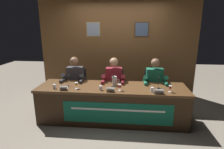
{
  "coord_description": "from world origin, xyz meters",
  "views": [
    {
      "loc": [
        0.33,
        -3.51,
        1.92
      ],
      "look_at": [
        0.0,
        0.0,
        0.97
      ],
      "focal_mm": 29.5,
      "sensor_mm": 36.0,
      "label": 1
    }
  ],
  "objects_px": {
    "nameplate_left": "(64,88)",
    "water_cup_center": "(101,88)",
    "panelist_right": "(155,82)",
    "panelist_left": "(74,80)",
    "water_cup_right": "(152,90)",
    "chair_left": "(77,88)",
    "chair_right": "(153,91)",
    "juice_glass_center": "(120,86)",
    "microphone_left": "(68,83)",
    "panelist_center": "(114,81)",
    "chair_center": "(114,90)",
    "nameplate_right": "(159,92)",
    "conference_table": "(112,99)",
    "water_cup_left": "(54,87)",
    "water_pitcher_central": "(115,81)",
    "microphone_center": "(113,83)",
    "nameplate_center": "(111,90)",
    "juice_glass_left": "(76,84)",
    "juice_glass_right": "(170,88)"
  },
  "relations": [
    {
      "from": "water_cup_left",
      "to": "microphone_center",
      "type": "height_order",
      "value": "microphone_center"
    },
    {
      "from": "panelist_center",
      "to": "chair_center",
      "type": "bearing_deg",
      "value": 90.0
    },
    {
      "from": "nameplate_right",
      "to": "water_cup_right",
      "type": "distance_m",
      "value": 0.14
    },
    {
      "from": "panelist_right",
      "to": "chair_left",
      "type": "bearing_deg",
      "value": 173.65
    },
    {
      "from": "nameplate_right",
      "to": "panelist_left",
      "type": "bearing_deg",
      "value": 158.11
    },
    {
      "from": "chair_left",
      "to": "juice_glass_center",
      "type": "bearing_deg",
      "value": -37.23
    },
    {
      "from": "conference_table",
      "to": "nameplate_left",
      "type": "distance_m",
      "value": 0.96
    },
    {
      "from": "panelist_left",
      "to": "juice_glass_left",
      "type": "distance_m",
      "value": 0.63
    },
    {
      "from": "microphone_left",
      "to": "water_cup_center",
      "type": "relative_size",
      "value": 2.54
    },
    {
      "from": "microphone_center",
      "to": "water_cup_center",
      "type": "bearing_deg",
      "value": -137.32
    },
    {
      "from": "panelist_center",
      "to": "microphone_left",
      "type": "bearing_deg",
      "value": -153.25
    },
    {
      "from": "chair_left",
      "to": "water_cup_left",
      "type": "bearing_deg",
      "value": -104.04
    },
    {
      "from": "water_cup_right",
      "to": "conference_table",
      "type": "bearing_deg",
      "value": 170.53
    },
    {
      "from": "conference_table",
      "to": "juice_glass_center",
      "type": "relative_size",
      "value": 24.14
    },
    {
      "from": "nameplate_left",
      "to": "water_cup_center",
      "type": "bearing_deg",
      "value": 5.7
    },
    {
      "from": "microphone_left",
      "to": "water_cup_center",
      "type": "bearing_deg",
      "value": -14.02
    },
    {
      "from": "panelist_left",
      "to": "water_cup_right",
      "type": "distance_m",
      "value": 1.78
    },
    {
      "from": "panelist_left",
      "to": "chair_center",
      "type": "xyz_separation_m",
      "value": [
        0.9,
        0.2,
        -0.28
      ]
    },
    {
      "from": "conference_table",
      "to": "chair_right",
      "type": "relative_size",
      "value": 3.29
    },
    {
      "from": "panelist_left",
      "to": "water_cup_left",
      "type": "bearing_deg",
      "value": -108.26
    },
    {
      "from": "juice_glass_left",
      "to": "water_cup_right",
      "type": "distance_m",
      "value": 1.45
    },
    {
      "from": "nameplate_left",
      "to": "chair_left",
      "type": "bearing_deg",
      "value": 90.24
    },
    {
      "from": "conference_table",
      "to": "juice_glass_right",
      "type": "bearing_deg",
      "value": -5.5
    },
    {
      "from": "water_cup_left",
      "to": "water_cup_center",
      "type": "xyz_separation_m",
      "value": [
        0.91,
        0.0,
        0.0
      ]
    },
    {
      "from": "juice_glass_center",
      "to": "water_pitcher_central",
      "type": "distance_m",
      "value": 0.32
    },
    {
      "from": "nameplate_center",
      "to": "chair_right",
      "type": "relative_size",
      "value": 0.17
    },
    {
      "from": "juice_glass_left",
      "to": "juice_glass_center",
      "type": "bearing_deg",
      "value": -1.61
    },
    {
      "from": "microphone_center",
      "to": "conference_table",
      "type": "bearing_deg",
      "value": -103.59
    },
    {
      "from": "conference_table",
      "to": "microphone_center",
      "type": "bearing_deg",
      "value": 76.41
    },
    {
      "from": "water_cup_center",
      "to": "nameplate_right",
      "type": "height_order",
      "value": "water_cup_center"
    },
    {
      "from": "microphone_left",
      "to": "juice_glass_left",
      "type": "bearing_deg",
      "value": -31.57
    },
    {
      "from": "nameplate_left",
      "to": "water_cup_right",
      "type": "height_order",
      "value": "water_cup_right"
    },
    {
      "from": "nameplate_center",
      "to": "water_pitcher_central",
      "type": "xyz_separation_m",
      "value": [
        0.04,
        0.39,
        0.05
      ]
    },
    {
      "from": "water_cup_left",
      "to": "juice_glass_right",
      "type": "bearing_deg",
      "value": 0.52
    },
    {
      "from": "panelist_left",
      "to": "juice_glass_center",
      "type": "height_order",
      "value": "panelist_left"
    },
    {
      "from": "conference_table",
      "to": "panelist_left",
      "type": "xyz_separation_m",
      "value": [
        -0.9,
        0.5,
        0.23
      ]
    },
    {
      "from": "chair_right",
      "to": "nameplate_right",
      "type": "height_order",
      "value": "chair_right"
    },
    {
      "from": "water_cup_right",
      "to": "nameplate_left",
      "type": "bearing_deg",
      "value": -177.7
    },
    {
      "from": "conference_table",
      "to": "water_cup_left",
      "type": "xyz_separation_m",
      "value": [
        -1.11,
        -0.13,
        0.27
      ]
    },
    {
      "from": "water_cup_left",
      "to": "nameplate_center",
      "type": "bearing_deg",
      "value": -3.87
    },
    {
      "from": "conference_table",
      "to": "chair_center",
      "type": "relative_size",
      "value": 3.29
    },
    {
      "from": "panelist_center",
      "to": "juice_glass_center",
      "type": "xyz_separation_m",
      "value": [
        0.17,
        -0.61,
        0.09
      ]
    },
    {
      "from": "juice_glass_left",
      "to": "panelist_right",
      "type": "bearing_deg",
      "value": 20.35
    },
    {
      "from": "conference_table",
      "to": "microphone_center",
      "type": "relative_size",
      "value": 13.84
    },
    {
      "from": "panelist_right",
      "to": "water_cup_center",
      "type": "bearing_deg",
      "value": -150.22
    },
    {
      "from": "water_cup_center",
      "to": "chair_right",
      "type": "relative_size",
      "value": 0.09
    },
    {
      "from": "chair_left",
      "to": "juice_glass_left",
      "type": "bearing_deg",
      "value": -74.34
    },
    {
      "from": "panelist_left",
      "to": "water_pitcher_central",
      "type": "height_order",
      "value": "panelist_left"
    },
    {
      "from": "nameplate_center",
      "to": "panelist_right",
      "type": "height_order",
      "value": "panelist_right"
    },
    {
      "from": "chair_left",
      "to": "microphone_left",
      "type": "height_order",
      "value": "microphone_left"
    }
  ]
}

